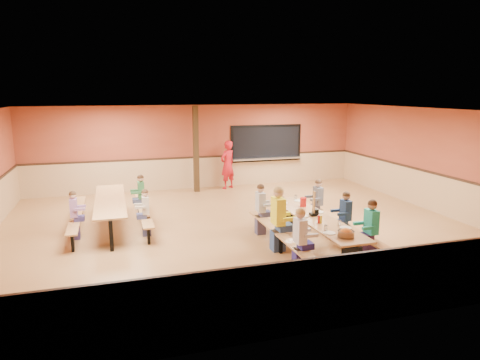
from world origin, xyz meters
name	(u,v)px	position (x,y,z in m)	size (l,w,h in m)	color
ground	(237,228)	(0.00, 0.00, 0.00)	(12.00, 12.00, 0.00)	#926237
room_envelope	(237,202)	(0.00, 0.00, 0.69)	(12.04, 10.04, 3.02)	brown
kitchen_pass_through	(266,145)	(2.60, 4.96, 1.49)	(2.78, 0.28, 1.38)	black
structural_post	(196,149)	(-0.20, 4.40, 1.50)	(0.18, 0.18, 3.00)	black
cafeteria_table_main	(315,226)	(1.26, -1.88, 0.53)	(1.91, 3.70, 0.74)	#AD7844
cafeteria_table_second	(111,207)	(-3.11, 1.06, 0.53)	(1.91, 3.70, 0.74)	#AD7844
seated_child_white_left	(300,240)	(0.43, -2.89, 0.63)	(0.39, 0.32, 1.25)	silver
seated_adult_yellow	(278,219)	(0.43, -1.74, 0.72)	(0.48, 0.39, 1.43)	yellow
seated_child_grey_left	(260,210)	(0.43, -0.57, 0.62)	(0.38, 0.31, 1.24)	#AEAEAE
seated_child_teal_right	(371,230)	(2.08, -2.80, 0.64)	(0.40, 0.33, 1.28)	#23AF9B
seated_child_navy_right	(345,218)	(2.08, -1.77, 0.61)	(0.37, 0.30, 1.22)	navy
seated_child_char_right	(318,203)	(2.08, -0.39, 0.61)	(0.38, 0.31, 1.22)	#565963
seated_child_purple_sec	(74,216)	(-3.93, 0.33, 0.58)	(0.35, 0.28, 1.16)	#8F6191
seated_child_green_sec	(141,197)	(-2.28, 1.66, 0.60)	(0.37, 0.30, 1.21)	#316E3D
seated_child_tan_sec	(146,213)	(-2.28, 0.10, 0.57)	(0.34, 0.28, 1.15)	#B8A892
standing_woman	(228,165)	(0.97, 4.55, 0.87)	(0.64, 0.42, 1.75)	#B4141D
punch_pitcher	(303,202)	(1.37, -1.01, 0.85)	(0.16, 0.16, 0.22)	red
chip_bowl	(346,233)	(1.22, -3.26, 0.81)	(0.32, 0.32, 0.15)	orange
napkin_dispenser	(315,212)	(1.34, -1.73, 0.80)	(0.10, 0.14, 0.13)	black
condiment_mustard	(321,219)	(1.16, -2.34, 0.82)	(0.06, 0.06, 0.17)	yellow
condiment_ketchup	(319,219)	(1.13, -2.32, 0.82)	(0.06, 0.06, 0.17)	#B2140F
table_paddle	(314,210)	(1.27, -1.78, 0.88)	(0.16, 0.16, 0.56)	black
place_settings	(315,214)	(1.26, -1.88, 0.80)	(0.65, 3.30, 0.11)	beige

